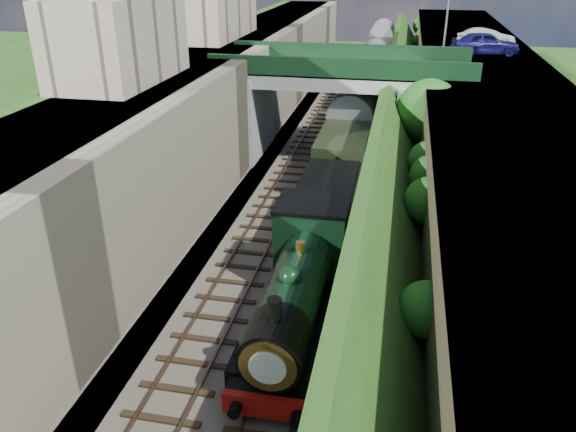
{
  "coord_description": "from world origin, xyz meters",
  "views": [
    {
      "loc": [
        4.21,
        -12.11,
        12.85
      ],
      "look_at": [
        0.0,
        8.67,
        2.84
      ],
      "focal_mm": 35.0,
      "sensor_mm": 36.0,
      "label": 1
    }
  ],
  "objects_px": {
    "tree": "(431,113)",
    "tender": "(327,211)",
    "car_blue": "(485,43)",
    "road_bridge": "(349,101)",
    "car_silver": "(486,38)",
    "lamppost": "(449,2)",
    "locomotive": "(299,288)"
  },
  "relations": [
    {
      "from": "road_bridge",
      "to": "lamppost",
      "type": "xyz_separation_m",
      "value": [
        6.1,
        8.41,
        5.49
      ]
    },
    {
      "from": "tree",
      "to": "road_bridge",
      "type": "bearing_deg",
      "value": 139.36
    },
    {
      "from": "road_bridge",
      "to": "tree",
      "type": "relative_size",
      "value": 2.42
    },
    {
      "from": "car_silver",
      "to": "locomotive",
      "type": "distance_m",
      "value": 31.33
    },
    {
      "from": "car_silver",
      "to": "lamppost",
      "type": "bearing_deg",
      "value": 99.92
    },
    {
      "from": "road_bridge",
      "to": "locomotive",
      "type": "xyz_separation_m",
      "value": [
        0.26,
        -19.25,
        -2.18
      ]
    },
    {
      "from": "lamppost",
      "to": "tender",
      "type": "bearing_deg",
      "value": -106.06
    },
    {
      "from": "tree",
      "to": "car_silver",
      "type": "distance_m",
      "value": 15.38
    },
    {
      "from": "car_silver",
      "to": "tender",
      "type": "bearing_deg",
      "value": 136.38
    },
    {
      "from": "road_bridge",
      "to": "tender",
      "type": "distance_m",
      "value": 12.14
    },
    {
      "from": "road_bridge",
      "to": "lamppost",
      "type": "relative_size",
      "value": 2.67
    },
    {
      "from": "tree",
      "to": "tender",
      "type": "height_order",
      "value": "tree"
    },
    {
      "from": "car_blue",
      "to": "car_silver",
      "type": "distance_m",
      "value": 3.83
    },
    {
      "from": "lamppost",
      "to": "car_silver",
      "type": "relative_size",
      "value": 1.45
    },
    {
      "from": "tree",
      "to": "tender",
      "type": "relative_size",
      "value": 1.1
    },
    {
      "from": "car_silver",
      "to": "tender",
      "type": "relative_size",
      "value": 0.69
    },
    {
      "from": "car_blue",
      "to": "road_bridge",
      "type": "bearing_deg",
      "value": 115.63
    },
    {
      "from": "lamppost",
      "to": "locomotive",
      "type": "bearing_deg",
      "value": -101.93
    },
    {
      "from": "car_silver",
      "to": "tender",
      "type": "height_order",
      "value": "car_silver"
    },
    {
      "from": "road_bridge",
      "to": "tender",
      "type": "height_order",
      "value": "road_bridge"
    },
    {
      "from": "tender",
      "to": "lamppost",
      "type": "bearing_deg",
      "value": 73.94
    },
    {
      "from": "lamppost",
      "to": "locomotive",
      "type": "xyz_separation_m",
      "value": [
        -5.84,
        -27.66,
        -7.67
      ]
    },
    {
      "from": "lamppost",
      "to": "locomotive",
      "type": "relative_size",
      "value": 0.59
    },
    {
      "from": "locomotive",
      "to": "tender",
      "type": "xyz_separation_m",
      "value": [
        -0.0,
        7.36,
        -0.27
      ]
    },
    {
      "from": "car_blue",
      "to": "locomotive",
      "type": "xyz_separation_m",
      "value": [
        -8.49,
        -25.79,
        -5.14
      ]
    },
    {
      "from": "tree",
      "to": "locomotive",
      "type": "relative_size",
      "value": 0.65
    },
    {
      "from": "car_silver",
      "to": "locomotive",
      "type": "bearing_deg",
      "value": 141.49
    },
    {
      "from": "lamppost",
      "to": "tender",
      "type": "distance_m",
      "value": 22.57
    },
    {
      "from": "car_silver",
      "to": "tender",
      "type": "distance_m",
      "value": 24.55
    },
    {
      "from": "car_silver",
      "to": "car_blue",
      "type": "bearing_deg",
      "value": 151.1
    },
    {
      "from": "car_blue",
      "to": "car_silver",
      "type": "xyz_separation_m",
      "value": [
        0.48,
        3.79,
        -0.1
      ]
    },
    {
      "from": "tree",
      "to": "locomotive",
      "type": "height_order",
      "value": "tree"
    }
  ]
}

